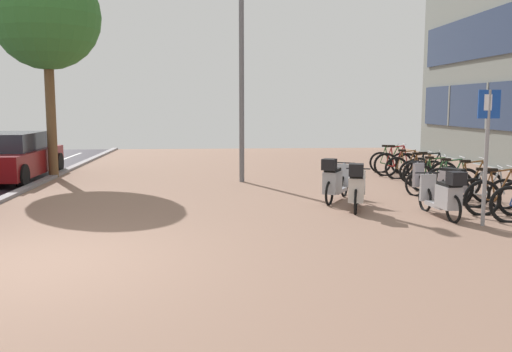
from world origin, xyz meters
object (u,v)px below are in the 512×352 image
at_px(bicycle_rack_08, 408,168).
at_px(bicycle_rack_09, 397,164).
at_px(lamp_post, 242,63).
at_px(bicycle_rack_06, 430,174).
at_px(parked_car_far, 11,157).
at_px(street_tree, 46,17).
at_px(scooter_near, 443,183).
at_px(bicycle_rack_10, 391,162).
at_px(bicycle_rack_04, 452,182).
at_px(scooter_mid, 335,181).
at_px(scooter_far, 357,188).
at_px(bicycle_rack_07, 422,171).
at_px(scooter_extra, 444,195).
at_px(bicycle_rack_02, 489,193).
at_px(bicycle_rack_03, 472,186).
at_px(parking_sign, 487,142).
at_px(bicycle_rack_05, 436,178).
at_px(bicycle_rack_01, 499,198).

relative_size(bicycle_rack_08, bicycle_rack_09, 0.90).
bearing_deg(lamp_post, bicycle_rack_06, -15.81).
height_order(parked_car_far, street_tree, street_tree).
distance_m(bicycle_rack_06, scooter_near, 2.14).
bearing_deg(bicycle_rack_09, bicycle_rack_10, 84.89).
bearing_deg(bicycle_rack_04, bicycle_rack_10, 90.05).
bearing_deg(scooter_mid, scooter_near, -0.93).
height_order(bicycle_rack_04, lamp_post, lamp_post).
bearing_deg(scooter_far, bicycle_rack_06, 47.83).
height_order(bicycle_rack_07, scooter_extra, scooter_extra).
height_order(bicycle_rack_02, scooter_extra, scooter_extra).
distance_m(bicycle_rack_03, bicycle_rack_04, 0.77).
relative_size(bicycle_rack_07, parking_sign, 0.52).
bearing_deg(parked_car_far, bicycle_rack_02, -25.12).
xyz_separation_m(bicycle_rack_10, lamp_post, (-4.85, -1.66, 2.98)).
distance_m(bicycle_rack_05, bicycle_rack_10, 3.82).
relative_size(bicycle_rack_02, bicycle_rack_04, 0.93).
bearing_deg(bicycle_rack_02, scooter_near, 120.46).
height_order(bicycle_rack_07, bicycle_rack_10, bicycle_rack_10).
bearing_deg(scooter_far, bicycle_rack_10, 66.11).
relative_size(bicycle_rack_03, scooter_near, 0.86).
relative_size(bicycle_rack_03, bicycle_rack_06, 1.06).
xyz_separation_m(bicycle_rack_01, bicycle_rack_04, (0.06, 2.29, -0.01)).
xyz_separation_m(bicycle_rack_01, bicycle_rack_07, (0.20, 4.58, -0.03)).
bearing_deg(lamp_post, bicycle_rack_09, 10.63).
bearing_deg(street_tree, bicycle_rack_10, 1.29).
bearing_deg(parking_sign, bicycle_rack_07, 79.98).
xyz_separation_m(bicycle_rack_10, scooter_extra, (-1.25, -7.05, 0.10)).
bearing_deg(lamp_post, bicycle_rack_02, -41.80).
bearing_deg(scooter_mid, bicycle_rack_01, -31.79).
bearing_deg(bicycle_rack_09, parking_sign, -96.13).
height_order(bicycle_rack_05, scooter_extra, scooter_extra).
relative_size(scooter_far, scooter_extra, 0.99).
bearing_deg(parking_sign, scooter_far, 139.16).
distance_m(bicycle_rack_06, scooter_extra, 4.21).
xyz_separation_m(bicycle_rack_02, bicycle_rack_07, (0.02, 3.82, -0.00)).
height_order(bicycle_rack_06, street_tree, street_tree).
distance_m(bicycle_rack_01, street_tree, 13.09).
distance_m(bicycle_rack_04, bicycle_rack_08, 3.06).
bearing_deg(scooter_mid, bicycle_rack_06, 34.00).
distance_m(bicycle_rack_08, scooter_extra, 5.66).
distance_m(scooter_far, parked_car_far, 10.40).
relative_size(bicycle_rack_06, parked_car_far, 0.30).
distance_m(bicycle_rack_01, bicycle_rack_03, 1.54).
bearing_deg(street_tree, lamp_post, -14.28).
xyz_separation_m(bicycle_rack_07, scooter_near, (-0.60, -2.84, 0.09)).
height_order(bicycle_rack_05, bicycle_rack_09, bicycle_rack_09).
distance_m(parking_sign, street_tree, 12.65).
bearing_deg(bicycle_rack_07, parking_sign, -100.02).
bearing_deg(lamp_post, scooter_near, -38.23).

